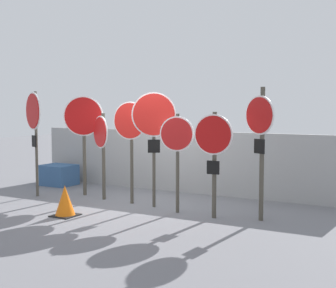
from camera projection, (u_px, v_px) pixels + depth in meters
The scene contains 12 objects.
ground_plane at pixel (140, 205), 9.98m from camera, with size 40.00×40.00×0.00m, color slate.
fence_back at pixel (180, 161), 11.51m from camera, with size 8.22×0.12×1.50m.
stop_sign_0 at pixel (34, 119), 10.82m from camera, with size 0.80×0.39×2.45m.
stop_sign_1 at pixel (84, 125), 10.94m from camera, with size 0.84×0.46×2.35m.
stop_sign_2 at pixel (101, 141), 10.47m from camera, with size 0.65×0.38×1.95m.
stop_sign_3 at pixel (130, 130), 9.99m from camera, with size 0.82×0.14×2.21m.
stop_sign_4 at pixel (154, 123), 9.61m from camera, with size 0.80×0.50×2.39m.
stop_sign_5 at pixel (177, 143), 9.13m from camera, with size 0.68×0.19×1.96m.
stop_sign_6 at pixel (214, 146), 8.68m from camera, with size 0.76×0.15×2.00m.
stop_sign_7 at pixel (260, 133), 8.47m from camera, with size 0.64×0.36×2.45m.
traffic_cone_0 at pixel (65, 201), 8.96m from camera, with size 0.46×0.46×0.59m.
storage_crate at pixel (58, 175), 12.53m from camera, with size 0.87×0.71×0.54m.
Camera 1 is at (5.26, -8.35, 2.09)m, focal length 50.00 mm.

